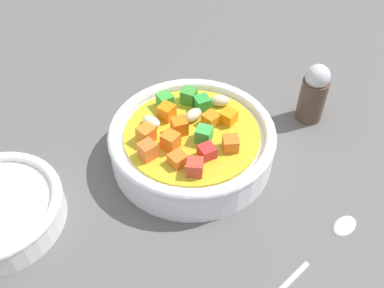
{
  "coord_description": "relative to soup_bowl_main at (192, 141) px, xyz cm",
  "views": [
    {
      "loc": [
        -36.31,
        -2.29,
        39.65
      ],
      "look_at": [
        0.0,
        0.0,
        2.26
      ],
      "focal_mm": 40.51,
      "sensor_mm": 36.0,
      "label": 1
    }
  ],
  "objects": [
    {
      "name": "ground_plane",
      "position": [
        -0.01,
        -0.02,
        -3.69
      ],
      "size": [
        140.0,
        140.0,
        2.0
      ],
      "primitive_type": "cube",
      "color": "#565451"
    },
    {
      "name": "soup_bowl_main",
      "position": [
        0.0,
        0.0,
        0.0
      ],
      "size": [
        19.83,
        19.83,
        6.11
      ],
      "color": "white",
      "rests_on": "ground_plane"
    },
    {
      "name": "spoon",
      "position": [
        -13.45,
        -12.94,
        -2.33
      ],
      "size": [
        15.89,
        15.39,
        0.83
      ],
      "rotation": [
        0.0,
        0.0,
        5.52
      ],
      "color": "silver",
      "rests_on": "ground_plane"
    },
    {
      "name": "pepper_shaker",
      "position": [
        8.36,
        -15.29,
        1.43
      ],
      "size": [
        3.51,
        3.51,
        8.34
      ],
      "color": "#4C3828",
      "rests_on": "ground_plane"
    }
  ]
}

